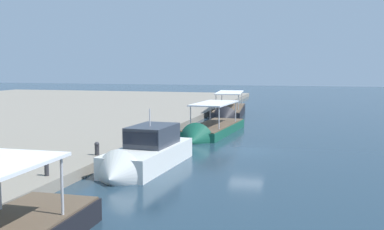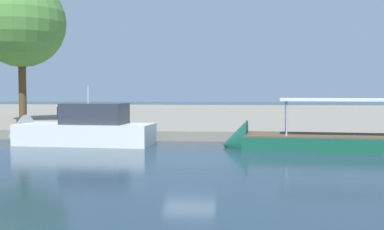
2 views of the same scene
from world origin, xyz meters
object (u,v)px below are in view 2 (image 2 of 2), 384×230
tour_boat_2 (318,144)px  mooring_bollard_1 (97,123)px  mooring_bollard_0 (18,123)px  tree_0 (21,22)px  motor_yacht_1 (77,133)px

tour_boat_2 → mooring_bollard_1: size_ratio=14.11×
tour_boat_2 → mooring_bollard_1: (-14.05, 4.31, 0.81)m
mooring_bollard_0 → tree_0: bearing=113.3°
mooring_bollard_0 → tree_0: 12.17m
tree_0 → mooring_bollard_1: bearing=-42.1°
motor_yacht_1 → mooring_bollard_1: bearing=-91.1°
tour_boat_2 → mooring_bollard_0: tour_boat_2 is taller
mooring_bollard_1 → tour_boat_2: bearing=-17.1°
mooring_bollard_1 → tree_0: bearing=137.9°
tree_0 → mooring_bollard_0: bearing=-66.7°
motor_yacht_1 → mooring_bollard_0: size_ratio=11.72×
tour_boat_2 → mooring_bollard_0: size_ratio=15.14×
motor_yacht_1 → tree_0: size_ratio=0.76×
motor_yacht_1 → mooring_bollard_1: size_ratio=10.92×
motor_yacht_1 → mooring_bollard_1: 3.38m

